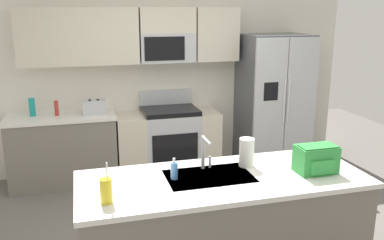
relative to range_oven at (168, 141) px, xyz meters
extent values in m
plane|color=#66605B|center=(0.05, -1.80, -0.44)|extent=(9.00, 9.00, 0.00)
cube|color=silver|center=(0.05, 0.35, 0.86)|extent=(5.20, 0.10, 2.60)
cube|color=beige|center=(-1.45, 0.14, 1.41)|extent=(0.70, 0.32, 0.70)
cube|color=beige|center=(-0.72, 0.14, 1.41)|extent=(0.76, 0.32, 0.70)
cube|color=beige|center=(0.71, 0.14, 1.41)|extent=(0.58, 0.32, 0.70)
cube|color=#B7BABF|center=(0.04, 0.14, 1.25)|extent=(0.72, 0.32, 0.38)
cube|color=black|center=(-0.02, -0.03, 1.25)|extent=(0.52, 0.01, 0.30)
cube|color=beige|center=(0.04, 0.14, 1.60)|extent=(0.72, 0.32, 0.32)
cube|color=slate|center=(-1.35, 0.00, -0.01)|extent=(1.30, 0.60, 0.86)
cube|color=silver|center=(-1.35, 0.00, 0.44)|extent=(1.33, 0.63, 0.04)
cube|color=#B7BABF|center=(0.04, 0.00, -0.02)|extent=(0.72, 0.60, 0.84)
cube|color=black|center=(0.04, -0.31, 0.01)|extent=(0.60, 0.01, 0.36)
cube|color=black|center=(0.04, 0.00, 0.43)|extent=(0.72, 0.60, 0.06)
cube|color=#B7BABF|center=(0.04, 0.27, 0.56)|extent=(0.72, 0.06, 0.20)
cube|color=beige|center=(-0.50, 0.00, -0.02)|extent=(0.36, 0.60, 0.84)
cube|color=beige|center=(0.54, 0.00, -0.02)|extent=(0.28, 0.60, 0.84)
cube|color=#4C4F54|center=(1.51, -0.05, 0.48)|extent=(0.90, 0.70, 1.85)
cube|color=#B7BABF|center=(1.28, -0.42, 0.48)|extent=(0.44, 0.04, 1.81)
cube|color=#B7BABF|center=(1.73, -0.42, 0.48)|extent=(0.44, 0.04, 1.81)
cylinder|color=silver|center=(1.48, -0.45, 0.57)|extent=(0.02, 0.02, 0.60)
cylinder|color=silver|center=(1.54, -0.45, 0.57)|extent=(0.02, 0.02, 0.60)
cube|color=black|center=(1.28, -0.44, 0.70)|extent=(0.20, 0.00, 0.24)
cube|color=slate|center=(-0.06, -2.40, -0.01)|extent=(2.23, 0.85, 0.86)
cube|color=silver|center=(-0.06, -2.40, 0.44)|extent=(2.27, 0.89, 0.04)
cube|color=#B7BABF|center=(-0.16, -2.35, 0.44)|extent=(0.68, 0.44, 0.03)
cube|color=#B7BABF|center=(-0.94, -0.05, 0.55)|extent=(0.28, 0.16, 0.18)
cube|color=black|center=(-0.99, -0.05, 0.63)|extent=(0.03, 0.11, 0.01)
cube|color=black|center=(-0.89, -0.05, 0.63)|extent=(0.03, 0.11, 0.01)
cylinder|color=#B2332D|center=(-1.39, 0.00, 0.55)|extent=(0.05, 0.05, 0.19)
cylinder|color=teal|center=(-1.68, 0.05, 0.57)|extent=(0.07, 0.07, 0.22)
cylinder|color=#B7BABF|center=(-0.16, -2.18, 0.60)|extent=(0.03, 0.03, 0.28)
cylinder|color=#B7BABF|center=(-0.16, -2.28, 0.73)|extent=(0.02, 0.20, 0.02)
cylinder|color=#B7BABF|center=(-0.10, -2.18, 0.51)|extent=(0.02, 0.02, 0.10)
cylinder|color=yellow|center=(-0.98, -2.62, 0.54)|extent=(0.08, 0.08, 0.18)
cylinder|color=white|center=(-0.96, -2.62, 0.68)|extent=(0.01, 0.03, 0.14)
cylinder|color=#4C8CD8|center=(-0.44, -2.34, 0.52)|extent=(0.06, 0.06, 0.13)
cylinder|color=white|center=(-0.44, -2.34, 0.61)|extent=(0.02, 0.02, 0.04)
cylinder|color=white|center=(0.21, -2.23, 0.58)|extent=(0.12, 0.12, 0.24)
cube|color=green|center=(0.69, -2.50, 0.57)|extent=(0.32, 0.20, 0.22)
cube|color=#2B8238|center=(0.69, -2.52, 0.67)|extent=(0.30, 0.14, 0.03)
cube|color=green|center=(0.69, -2.60, 0.54)|extent=(0.20, 0.03, 0.11)
camera|label=1|loc=(-1.10, -5.28, 1.73)|focal=38.99mm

